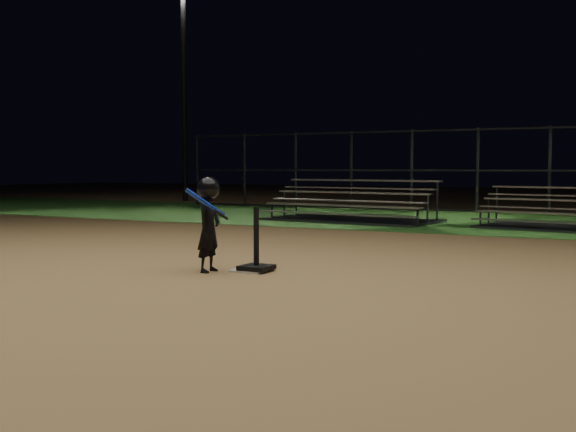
% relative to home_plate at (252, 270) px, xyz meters
% --- Properties ---
extents(ground, '(80.00, 80.00, 0.00)m').
position_rel_home_plate_xyz_m(ground, '(0.00, 0.00, -0.01)').
color(ground, olive).
rests_on(ground, ground).
extents(grass_strip, '(60.00, 8.00, 0.01)m').
position_rel_home_plate_xyz_m(grass_strip, '(0.00, 10.00, -0.01)').
color(grass_strip, '#24551B').
rests_on(grass_strip, ground).
extents(home_plate, '(0.45, 0.45, 0.02)m').
position_rel_home_plate_xyz_m(home_plate, '(0.00, 0.00, 0.00)').
color(home_plate, beige).
rests_on(home_plate, ground).
extents(batting_tee, '(0.38, 0.38, 0.80)m').
position_rel_home_plate_xyz_m(batting_tee, '(0.08, -0.03, 0.16)').
color(batting_tee, black).
rests_on(batting_tee, home_plate).
extents(child_batter, '(0.43, 0.56, 1.22)m').
position_rel_home_plate_xyz_m(child_batter, '(-0.44, -0.33, 0.63)').
color(child_batter, black).
rests_on(child_batter, ground).
extents(bleacher_left, '(4.40, 2.50, 1.03)m').
position_rel_home_plate_xyz_m(bleacher_left, '(-2.07, 8.29, 0.20)').
color(bleacher_left, '#B3B3B8').
rests_on(bleacher_left, ground).
extents(bleacher_right, '(3.94, 2.35, 0.91)m').
position_rel_home_plate_xyz_m(bleacher_right, '(3.00, 8.25, 0.18)').
color(bleacher_right, '#A8A8AD').
rests_on(bleacher_right, ground).
extents(backstop_fence, '(20.08, 0.08, 2.50)m').
position_rel_home_plate_xyz_m(backstop_fence, '(0.00, 13.00, 1.24)').
color(backstop_fence, '#38383D').
rests_on(backstop_fence, ground).
extents(light_pole_left, '(0.90, 0.53, 8.30)m').
position_rel_home_plate_xyz_m(light_pole_left, '(-12.00, 14.94, 4.93)').
color(light_pole_left, '#2D2D30').
rests_on(light_pole_left, ground).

